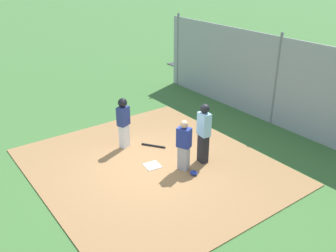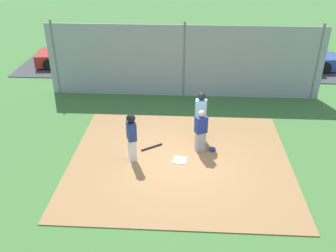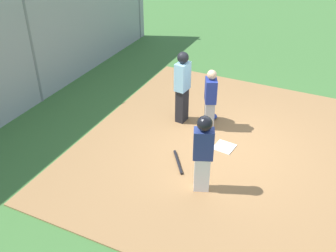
# 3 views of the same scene
# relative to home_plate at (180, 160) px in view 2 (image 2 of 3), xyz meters

# --- Properties ---
(ground_plane) EXTENTS (140.00, 140.00, 0.00)m
(ground_plane) POSITION_rel_home_plate_xyz_m (0.00, 0.00, -0.04)
(ground_plane) COLOR #3D6B33
(dirt_infield) EXTENTS (7.20, 6.40, 0.03)m
(dirt_infield) POSITION_rel_home_plate_xyz_m (0.00, 0.00, -0.03)
(dirt_infield) COLOR olive
(dirt_infield) RESTS_ON ground_plane
(home_plate) EXTENTS (0.49, 0.49, 0.02)m
(home_plate) POSITION_rel_home_plate_xyz_m (0.00, 0.00, 0.00)
(home_plate) COLOR white
(home_plate) RESTS_ON dirt_infield
(catcher) EXTENTS (0.45, 0.40, 1.54)m
(catcher) POSITION_rel_home_plate_xyz_m (-0.67, -0.64, 0.78)
(catcher) COLOR #9E9EA3
(catcher) RESTS_ON dirt_infield
(umpire) EXTENTS (0.41, 0.30, 1.85)m
(umpire) POSITION_rel_home_plate_xyz_m (-0.67, -1.37, 0.98)
(umpire) COLOR black
(umpire) RESTS_ON dirt_infield
(runner) EXTENTS (0.38, 0.45, 1.67)m
(runner) POSITION_rel_home_plate_xyz_m (1.56, 0.03, 0.95)
(runner) COLOR silver
(runner) RESTS_ON dirt_infield
(baseball_bat) EXTENTS (0.70, 0.52, 0.06)m
(baseball_bat) POSITION_rel_home_plate_xyz_m (1.00, -0.72, 0.02)
(baseball_bat) COLOR black
(baseball_bat) RESTS_ON dirt_infield
(catcher_mask) EXTENTS (0.24, 0.20, 0.12)m
(catcher_mask) POSITION_rel_home_plate_xyz_m (-1.10, -0.67, 0.05)
(catcher_mask) COLOR navy
(catcher_mask) RESTS_ON dirt_infield
(backstop_fence) EXTENTS (12.00, 0.10, 3.35)m
(backstop_fence) POSITION_rel_home_plate_xyz_m (0.00, -5.36, 1.56)
(backstop_fence) COLOR #93999E
(backstop_fence) RESTS_ON ground_plane
(parking_lot) EXTENTS (18.00, 5.20, 0.04)m
(parking_lot) POSITION_rel_home_plate_xyz_m (0.00, -9.72, -0.02)
(parking_lot) COLOR #38383D
(parking_lot) RESTS_ON ground_plane
(parked_car_blue) EXTENTS (4.33, 2.16, 1.28)m
(parked_car_blue) POSITION_rel_home_plate_xyz_m (-5.77, -9.22, 0.57)
(parked_car_blue) COLOR #28428C
(parked_car_blue) RESTS_ON parking_lot
(parked_car_red) EXTENTS (4.37, 2.25, 1.28)m
(parked_car_red) POSITION_rel_home_plate_xyz_m (5.89, -9.19, 0.57)
(parked_car_red) COLOR maroon
(parked_car_red) RESTS_ON parking_lot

